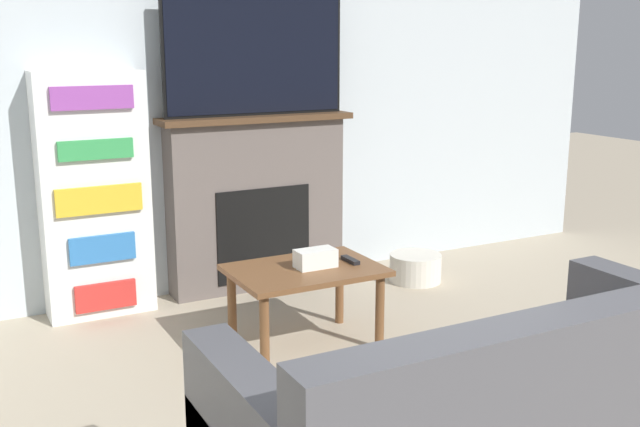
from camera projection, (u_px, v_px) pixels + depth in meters
name	position (u px, v px, depth m)	size (l,w,h in m)	color
wall_back	(216.00, 89.00, 4.91)	(6.41, 0.06, 2.70)	silver
fireplace	(257.00, 202.00, 5.06)	(1.31, 0.28, 1.18)	#605651
tv	(255.00, 56.00, 4.82)	(1.24, 0.03, 0.77)	black
coffee_table	(305.00, 280.00, 4.08)	(0.81, 0.57, 0.46)	brown
tissue_box	(315.00, 258.00, 4.06)	(0.22, 0.12, 0.10)	white
remote_control	(350.00, 260.00, 4.17)	(0.04, 0.15, 0.02)	black
bookshelf	(94.00, 196.00, 4.52)	(0.64, 0.29, 1.49)	white
storage_basket	(415.00, 268.00, 5.27)	(0.36, 0.36, 0.19)	silver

